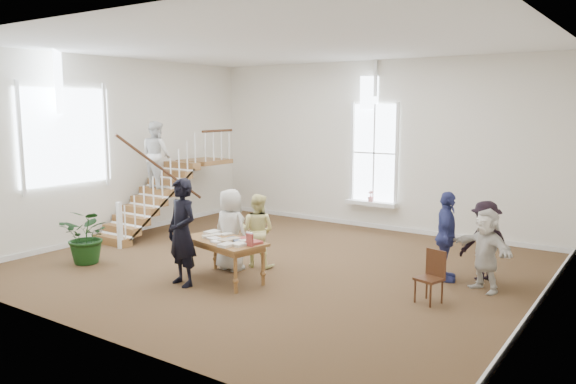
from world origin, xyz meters
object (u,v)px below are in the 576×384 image
Objects in this scene: woman_cluster_b at (485,241)px; side_chair at (432,274)px; library_table at (225,244)px; police_officer at (182,232)px; woman_cluster_a at (446,236)px; elderly_woman at (231,230)px; woman_cluster_c at (486,250)px; floor_plant at (88,236)px; person_yellow at (258,230)px.

woman_cluster_b is 1.70× the size of side_chair.
police_officer is at bearing -114.39° from library_table.
police_officer is 1.16× the size of woman_cluster_a.
side_chair is (4.04, 0.45, -0.33)m from elderly_woman.
woman_cluster_c is (0.79, -0.20, -0.11)m from woman_cluster_a.
floor_plant is (-6.61, -3.09, -0.27)m from woman_cluster_a.
woman_cluster_a reaches higher than elderly_woman.
woman_cluster_a is (3.52, 1.26, 0.10)m from person_yellow.
elderly_woman is at bearing 97.22° from police_officer.
person_yellow is 3.75m from side_chair.
woman_cluster_a is 0.76m from woman_cluster_b.
police_officer is 1.70× the size of floor_plant.
person_yellow is at bearing -136.16° from woman_cluster_c.
elderly_woman is at bearing 96.76° from woman_cluster_a.
woman_cluster_c is 1.67× the size of side_chair.
elderly_woman is 4.20m from woman_cluster_a.
woman_cluster_b reaches higher than side_chair.
police_officer is 1.81m from person_yellow.
person_yellow is at bearing 106.00° from library_table.
elderly_woman reaches higher than floor_plant.
woman_cluster_c is at bearing 39.15° from library_table.
woman_cluster_c is at bearing -158.89° from elderly_woman.
elderly_woman is at bearing 133.95° from library_table.
woman_cluster_c is at bearing 79.36° from side_chair.
woman_cluster_c reaches higher than floor_plant.
woman_cluster_a is 1.38m from side_chair.
woman_cluster_a is 7.30m from floor_plant.
police_officer reaches higher than woman_cluster_b.
floor_plant is (-7.21, -3.54, -0.18)m from woman_cluster_b.
woman_cluster_b is at bearing 94.32° from side_chair.
floor_plant is 7.06m from side_chair.
library_table is 1.56× the size of floor_plant.
person_yellow is (-0.08, 1.10, 0.05)m from library_table.
side_chair is at bearing 171.47° from woman_cluster_a.
woman_cluster_b reaches higher than library_table.
woman_cluster_b is at bearing 136.33° from woman_cluster_c.
woman_cluster_a reaches higher than side_chair.
woman_cluster_a is at bearing -11.20° from woman_cluster_b.
elderly_woman is (0.10, 1.25, -0.17)m from police_officer.
woman_cluster_b is (4.42, 2.21, -0.06)m from elderly_woman.
person_yellow is (0.30, 0.50, -0.07)m from elderly_woman.
police_officer is 1.30× the size of woman_cluster_b.
library_table is 0.92× the size of police_officer.
woman_cluster_c is (4.71, 2.81, -0.25)m from police_officer.
floor_plant is (-2.79, -1.33, -0.24)m from elderly_woman.
elderly_woman is 4.07m from side_chair.
library_table is 0.72m from elderly_woman.
woman_cluster_a is 1.12× the size of woman_cluster_b.
side_chair is (-0.38, -1.76, -0.27)m from woman_cluster_b.
person_yellow is at bearing -164.32° from side_chair.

